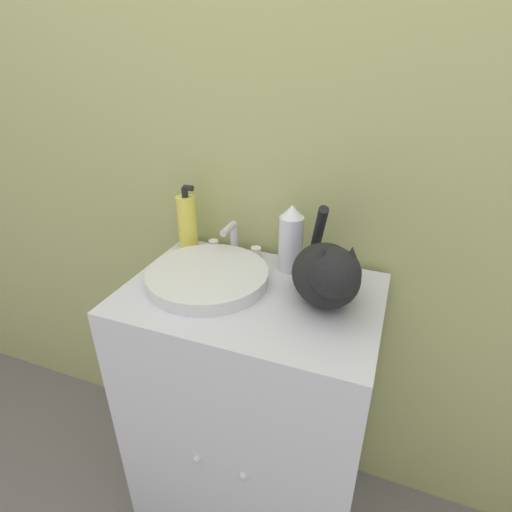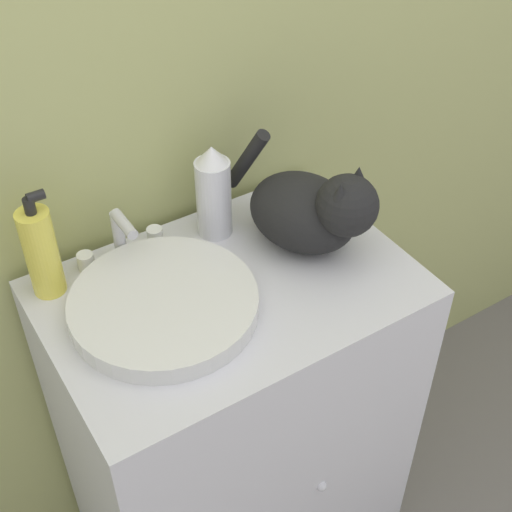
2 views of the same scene
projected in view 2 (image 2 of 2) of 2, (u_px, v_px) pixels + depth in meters
wall_back at (147, 65)px, 1.30m from camera, size 6.00×0.05×2.50m
vanity_cabinet at (235, 433)px, 1.63m from camera, size 0.69×0.49×0.92m
sink_basin at (164, 304)px, 1.27m from camera, size 0.34×0.34×0.04m
faucet at (121, 238)px, 1.36m from camera, size 0.18×0.09×0.11m
cat at (312, 210)px, 1.37m from camera, size 0.24×0.34×0.22m
soap_bottle at (41, 251)px, 1.27m from camera, size 0.06×0.06×0.22m
spray_bottle at (213, 192)px, 1.39m from camera, size 0.07×0.07×0.20m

